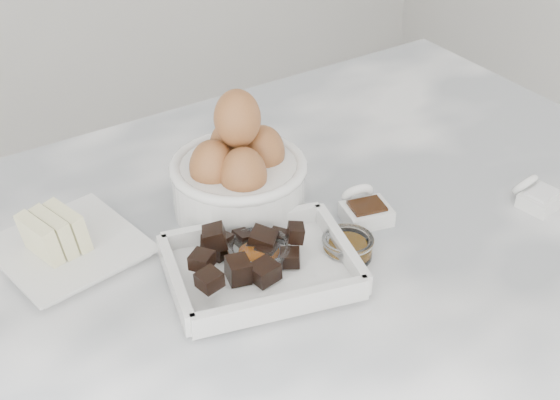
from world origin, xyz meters
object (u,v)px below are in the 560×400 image
(salt_spoon, at_px, (537,196))
(vanilla_spoon, at_px, (364,208))
(chocolate_dish, at_px, (261,262))
(zest_bowl, at_px, (259,255))
(butter_plate, at_px, (65,240))
(egg_bowl, at_px, (238,172))
(honey_bowl, at_px, (348,247))
(sugar_ramekin, at_px, (265,188))

(salt_spoon, bearing_deg, vanilla_spoon, 154.61)
(chocolate_dish, bearing_deg, zest_bowl, 63.98)
(chocolate_dish, xyz_separation_m, butter_plate, (-0.18, 0.17, -0.00))
(vanilla_spoon, relative_size, salt_spoon, 1.15)
(vanilla_spoon, bearing_deg, egg_bowl, 139.14)
(butter_plate, xyz_separation_m, honey_bowl, (0.29, -0.19, -0.01))
(chocolate_dish, distance_m, honey_bowl, 0.11)
(chocolate_dish, relative_size, honey_bowl, 3.88)
(honey_bowl, bearing_deg, egg_bowl, 109.79)
(honey_bowl, distance_m, salt_spoon, 0.29)
(sugar_ramekin, relative_size, egg_bowl, 0.50)
(vanilla_spoon, bearing_deg, honey_bowl, -141.67)
(egg_bowl, bearing_deg, vanilla_spoon, -40.86)
(honey_bowl, bearing_deg, zest_bowl, 158.14)
(chocolate_dish, relative_size, vanilla_spoon, 3.02)
(zest_bowl, distance_m, vanilla_spoon, 0.17)
(butter_plate, relative_size, salt_spoon, 2.59)
(egg_bowl, relative_size, salt_spoon, 2.51)
(butter_plate, distance_m, egg_bowl, 0.24)
(sugar_ramekin, xyz_separation_m, salt_spoon, (0.31, -0.20, -0.02))
(sugar_ramekin, xyz_separation_m, vanilla_spoon, (0.10, -0.09, -0.01))
(chocolate_dish, height_order, butter_plate, butter_plate)
(honey_bowl, bearing_deg, butter_plate, 146.48)
(egg_bowl, height_order, vanilla_spoon, egg_bowl)
(butter_plate, height_order, salt_spoon, butter_plate)
(sugar_ramekin, xyz_separation_m, honey_bowl, (0.03, -0.15, -0.02))
(sugar_ramekin, bearing_deg, zest_bowl, -125.45)
(butter_plate, bearing_deg, salt_spoon, -22.78)
(chocolate_dish, relative_size, butter_plate, 1.34)
(chocolate_dish, height_order, vanilla_spoon, chocolate_dish)
(chocolate_dish, xyz_separation_m, zest_bowl, (0.01, 0.02, -0.01))
(sugar_ramekin, bearing_deg, egg_bowl, 152.50)
(butter_plate, xyz_separation_m, egg_bowl, (0.23, -0.03, 0.03))
(egg_bowl, bearing_deg, butter_plate, 172.82)
(sugar_ramekin, bearing_deg, salt_spoon, -32.14)
(chocolate_dish, bearing_deg, butter_plate, 136.37)
(butter_plate, height_order, honey_bowl, butter_plate)
(egg_bowl, xyz_separation_m, honey_bowl, (0.06, -0.16, -0.04))
(honey_bowl, bearing_deg, chocolate_dish, 168.71)
(butter_plate, bearing_deg, honey_bowl, -33.52)
(butter_plate, bearing_deg, chocolate_dish, -43.63)
(butter_plate, relative_size, sugar_ramekin, 2.04)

